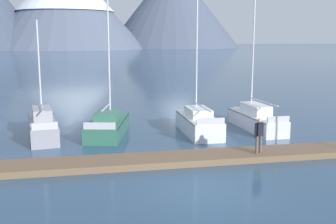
# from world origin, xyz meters

# --- Properties ---
(ground_plane) EXTENTS (700.00, 700.00, 0.00)m
(ground_plane) POSITION_xyz_m (0.00, 0.00, 0.00)
(ground_plane) COLOR #2D4C6B
(mountain_central_massif) EXTENTS (83.32, 83.32, 45.27)m
(mountain_central_massif) POSITION_xyz_m (-4.96, 213.84, 24.30)
(mountain_central_massif) COLOR slate
(mountain_central_massif) RESTS_ON ground
(mountain_shoulder_ridge) EXTENTS (77.67, 77.67, 47.98)m
(mountain_shoulder_ridge) POSITION_xyz_m (55.66, 225.91, 24.78)
(mountain_shoulder_ridge) COLOR #4C566B
(mountain_shoulder_ridge) RESTS_ON ground
(dock) EXTENTS (27.27, 2.93, 0.30)m
(dock) POSITION_xyz_m (0.00, 4.00, 0.15)
(dock) COLOR brown
(dock) RESTS_ON ground
(sailboat_second_berth) EXTENTS (2.00, 6.43, 6.67)m
(sailboat_second_berth) POSITION_xyz_m (-6.37, 10.86, 0.67)
(sailboat_second_berth) COLOR #93939E
(sailboat_second_berth) RESTS_ON ground
(sailboat_mid_dock_port) EXTENTS (3.30, 6.45, 8.90)m
(sailboat_mid_dock_port) POSITION_xyz_m (-2.52, 10.68, 0.57)
(sailboat_mid_dock_port) COLOR #336B56
(sailboat_mid_dock_port) RESTS_ON ground
(sailboat_mid_dock_starboard) EXTENTS (1.99, 5.88, 7.87)m
(sailboat_mid_dock_starboard) POSITION_xyz_m (2.70, 9.69, 0.65)
(sailboat_mid_dock_starboard) COLOR white
(sailboat_mid_dock_starboard) RESTS_ON ground
(sailboat_far_berth) EXTENTS (1.66, 6.50, 8.68)m
(sailboat_far_berth) POSITION_xyz_m (6.52, 9.99, 0.64)
(sailboat_far_berth) COLOR silver
(sailboat_far_berth) RESTS_ON ground
(person_on_dock) EXTENTS (0.55, 0.35, 1.69)m
(person_on_dock) POSITION_xyz_m (3.78, 3.51, 1.26)
(person_on_dock) COLOR brown
(person_on_dock) RESTS_ON dock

